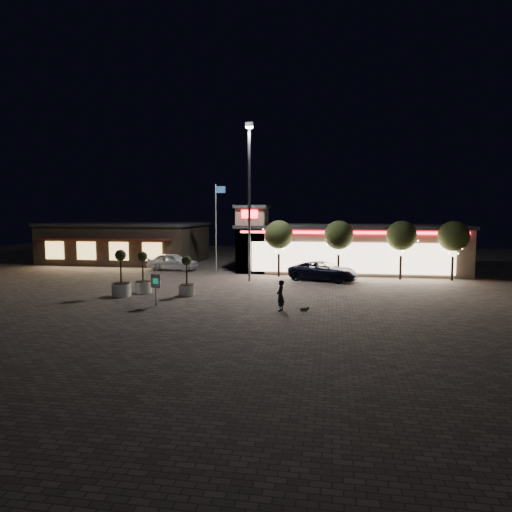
% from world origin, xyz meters
% --- Properties ---
extents(ground, '(90.00, 90.00, 0.00)m').
position_xyz_m(ground, '(0.00, 0.00, 0.00)').
color(ground, '#6E6259').
rests_on(ground, ground).
extents(retail_building, '(20.40, 8.40, 6.10)m').
position_xyz_m(retail_building, '(9.51, 15.82, 2.21)').
color(retail_building, gray).
rests_on(retail_building, ground).
extents(restaurant_building, '(16.40, 11.00, 4.30)m').
position_xyz_m(restaurant_building, '(-14.00, 19.97, 2.16)').
color(restaurant_building, '#382D23').
rests_on(restaurant_building, ground).
extents(floodlight_pole, '(0.60, 0.40, 12.38)m').
position_xyz_m(floodlight_pole, '(2.00, 8.00, 7.02)').
color(floodlight_pole, gray).
rests_on(floodlight_pole, ground).
extents(flagpole, '(0.95, 0.10, 8.00)m').
position_xyz_m(flagpole, '(-1.90, 13.00, 4.74)').
color(flagpole, white).
rests_on(flagpole, ground).
extents(string_tree_a, '(2.42, 2.42, 4.79)m').
position_xyz_m(string_tree_a, '(4.00, 11.00, 3.56)').
color(string_tree_a, '#332319').
rests_on(string_tree_a, ground).
extents(string_tree_b, '(2.42, 2.42, 4.79)m').
position_xyz_m(string_tree_b, '(9.00, 11.00, 3.56)').
color(string_tree_b, '#332319').
rests_on(string_tree_b, ground).
extents(string_tree_c, '(2.42, 2.42, 4.79)m').
position_xyz_m(string_tree_c, '(14.00, 11.00, 3.56)').
color(string_tree_c, '#332319').
rests_on(string_tree_c, ground).
extents(string_tree_d, '(2.42, 2.42, 4.79)m').
position_xyz_m(string_tree_d, '(18.00, 11.00, 3.56)').
color(string_tree_d, '#332319').
rests_on(string_tree_d, ground).
extents(pickup_truck, '(6.03, 4.02, 1.54)m').
position_xyz_m(pickup_truck, '(7.81, 9.34, 0.77)').
color(pickup_truck, black).
rests_on(pickup_truck, ground).
extents(white_sedan, '(4.89, 2.22, 1.63)m').
position_xyz_m(white_sedan, '(-6.38, 13.55, 0.81)').
color(white_sedan, white).
rests_on(white_sedan, ground).
extents(pedestrian, '(0.54, 0.70, 1.72)m').
position_xyz_m(pedestrian, '(5.68, -2.56, 0.86)').
color(pedestrian, black).
rests_on(pedestrian, ground).
extents(dog, '(0.48, 0.20, 0.26)m').
position_xyz_m(dog, '(7.09, -3.05, 0.26)').
color(dog, '#59514C').
rests_on(dog, ground).
extents(planter_left, '(1.15, 1.15, 2.83)m').
position_xyz_m(planter_left, '(-4.16, 1.55, 0.87)').
color(planter_left, silver).
rests_on(planter_left, ground).
extents(planter_mid, '(1.25, 1.25, 3.06)m').
position_xyz_m(planter_mid, '(-5.05, 0.12, 0.95)').
color(planter_mid, silver).
rests_on(planter_mid, ground).
extents(planter_right, '(1.07, 1.07, 2.62)m').
position_xyz_m(planter_right, '(-0.94, 1.16, 0.81)').
color(planter_right, silver).
rests_on(planter_right, ground).
extents(valet_sign, '(0.62, 0.15, 1.87)m').
position_xyz_m(valet_sign, '(-1.66, -2.38, 1.31)').
color(valet_sign, gray).
rests_on(valet_sign, ground).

